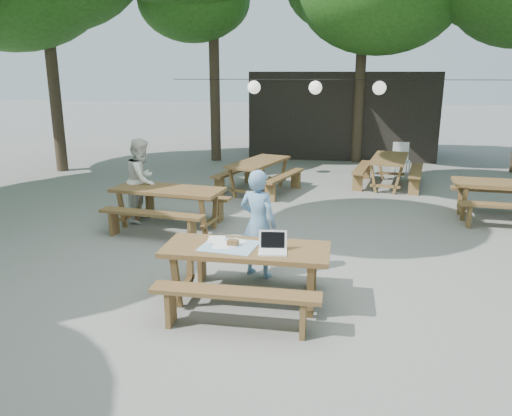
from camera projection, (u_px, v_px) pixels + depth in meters
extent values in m
plane|color=#64635F|center=(302.00, 259.00, 7.68)|extent=(80.00, 80.00, 0.00)
cube|color=black|center=(342.00, 114.00, 17.21)|extent=(6.00, 3.00, 2.80)
cube|color=#4F361C|center=(246.00, 249.00, 6.00)|extent=(2.00, 0.80, 0.06)
cube|color=#4F361C|center=(235.00, 293.00, 5.46)|extent=(1.90, 0.28, 0.05)
cube|color=#4F361C|center=(255.00, 252.00, 6.69)|extent=(1.90, 0.28, 0.05)
cube|color=#4F361C|center=(246.00, 278.00, 6.10)|extent=(1.70, 0.70, 0.69)
cube|color=#4F361C|center=(168.00, 190.00, 9.04)|extent=(2.09, 1.05, 0.06)
cube|color=#4F361C|center=(151.00, 214.00, 8.51)|extent=(1.92, 0.52, 0.05)
cube|color=#4F361C|center=(184.00, 196.00, 9.71)|extent=(1.92, 0.52, 0.05)
cube|color=#4F361C|center=(169.00, 210.00, 9.14)|extent=(1.78, 0.91, 0.69)
cube|color=#4F361C|center=(509.00, 184.00, 9.51)|extent=(2.06, 0.97, 0.06)
cube|color=#4F361C|center=(500.00, 190.00, 10.19)|extent=(1.92, 0.44, 0.05)
cube|color=#4F361C|center=(506.00, 203.00, 9.61)|extent=(1.75, 0.84, 0.69)
cube|color=#4F361C|center=(259.00, 162.00, 11.83)|extent=(1.34, 2.15, 0.06)
cube|color=#4F361C|center=(284.00, 176.00, 11.62)|extent=(0.82, 1.90, 0.05)
cube|color=#4F361C|center=(235.00, 171.00, 12.18)|extent=(0.82, 1.90, 0.05)
cube|color=#4F361C|center=(259.00, 178.00, 11.93)|extent=(1.16, 1.83, 0.69)
cube|color=#4F361C|center=(390.00, 158.00, 12.37)|extent=(1.12, 2.11, 0.06)
cube|color=#4F361C|center=(416.00, 171.00, 12.23)|extent=(0.59, 1.92, 0.05)
cube|color=#4F361C|center=(362.00, 167.00, 12.64)|extent=(0.59, 1.92, 0.05)
cube|color=#4F361C|center=(388.00, 173.00, 12.46)|extent=(0.97, 1.79, 0.69)
imported|color=#6A94C1|center=(258.00, 224.00, 6.89)|extent=(0.64, 0.53, 1.52)
imported|color=white|center=(142.00, 180.00, 9.51)|extent=(0.60, 0.77, 1.59)
cube|color=silver|center=(401.00, 161.00, 13.82)|extent=(0.47, 0.47, 0.04)
cube|color=silver|center=(401.00, 151.00, 13.94)|extent=(0.44, 0.07, 0.48)
cube|color=silver|center=(401.00, 169.00, 13.88)|extent=(0.45, 0.45, 0.38)
cube|color=white|center=(273.00, 252.00, 5.80)|extent=(0.35, 0.27, 0.02)
cube|color=white|center=(273.00, 240.00, 5.88)|extent=(0.33, 0.10, 0.23)
cube|color=black|center=(273.00, 240.00, 5.87)|extent=(0.28, 0.08, 0.19)
cube|color=teal|center=(229.00, 246.00, 6.03)|extent=(0.71, 0.62, 0.01)
cube|color=white|center=(222.00, 245.00, 6.05)|extent=(0.24, 0.32, 0.00)
cube|color=white|center=(235.00, 243.00, 6.12)|extent=(0.32, 0.36, 0.00)
cube|color=white|center=(216.00, 239.00, 6.23)|extent=(0.26, 0.33, 0.00)
cube|color=brown|center=(233.00, 242.00, 6.03)|extent=(0.14, 0.10, 0.06)
cylinder|color=black|center=(343.00, 80.00, 12.62)|extent=(9.00, 0.02, 0.02)
sphere|color=white|center=(254.00, 87.00, 13.05)|extent=(0.34, 0.34, 0.34)
sphere|color=white|center=(315.00, 88.00, 12.78)|extent=(0.34, 0.34, 0.34)
sphere|color=white|center=(379.00, 88.00, 12.52)|extent=(0.34, 0.34, 0.34)
cylinder|color=#2D2319|center=(53.00, 79.00, 13.93)|extent=(0.32, 0.32, 5.18)
cylinder|color=#2D2319|center=(215.00, 79.00, 15.66)|extent=(0.32, 0.32, 5.13)
cylinder|color=#2D2319|center=(360.00, 82.00, 15.41)|extent=(0.32, 0.32, 5.00)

